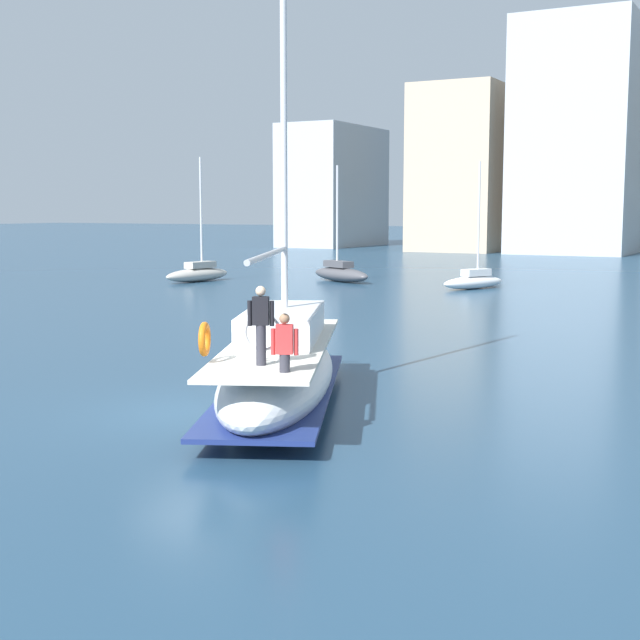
# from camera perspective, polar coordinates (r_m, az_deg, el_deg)

# --- Properties ---
(ground_plane) EXTENTS (400.00, 400.00, 0.00)m
(ground_plane) POSITION_cam_1_polar(r_m,az_deg,el_deg) (20.26, -8.07, -5.94)
(ground_plane) COLOR navy
(main_sailboat) EXTENTS (6.08, 9.75, 11.83)m
(main_sailboat) POSITION_cam_1_polar(r_m,az_deg,el_deg) (20.69, -2.61, -3.05)
(main_sailboat) COLOR silver
(main_sailboat) RESTS_ON ground
(moored_sloop_far) EXTENTS (5.47, 3.81, 7.22)m
(moored_sloop_far) POSITION_cam_1_polar(r_m,az_deg,el_deg) (56.04, 1.31, 3.04)
(moored_sloop_far) COLOR #4C4C51
(moored_sloop_far) RESTS_ON ground
(moored_cutter_right) EXTENTS (2.93, 4.53, 7.19)m
(moored_cutter_right) POSITION_cam_1_polar(r_m,az_deg,el_deg) (51.66, 9.77, 2.53)
(moored_cutter_right) COLOR white
(moored_cutter_right) RESTS_ON ground
(moored_ketch_distant) EXTENTS (2.05, 5.35, 7.72)m
(moored_ketch_distant) POSITION_cam_1_polar(r_m,az_deg,el_deg) (56.55, -7.79, 3.01)
(moored_ketch_distant) COLOR #B7B2A8
(moored_ketch_distant) RESTS_ON ground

